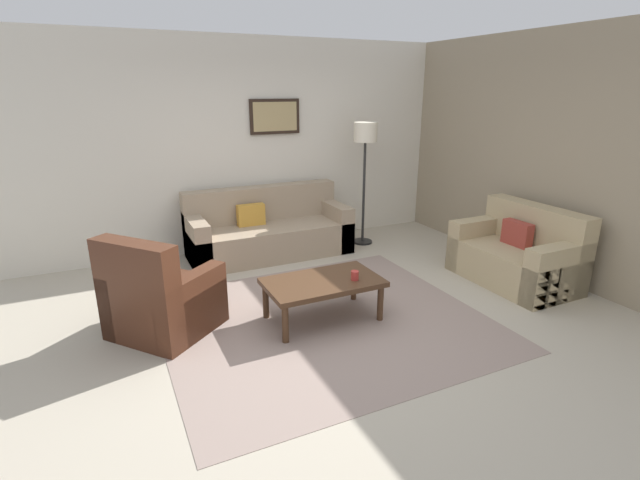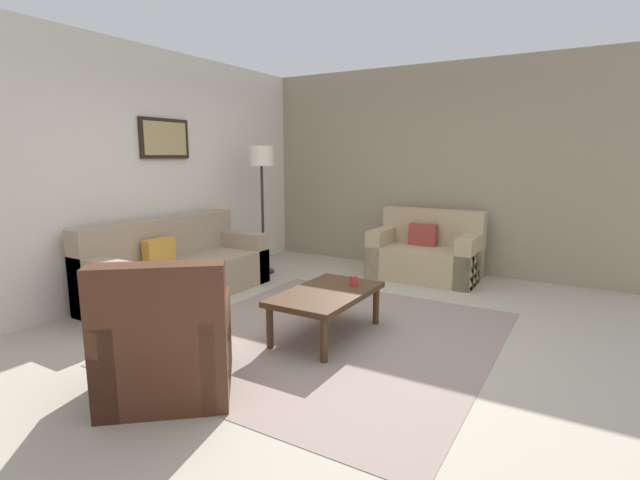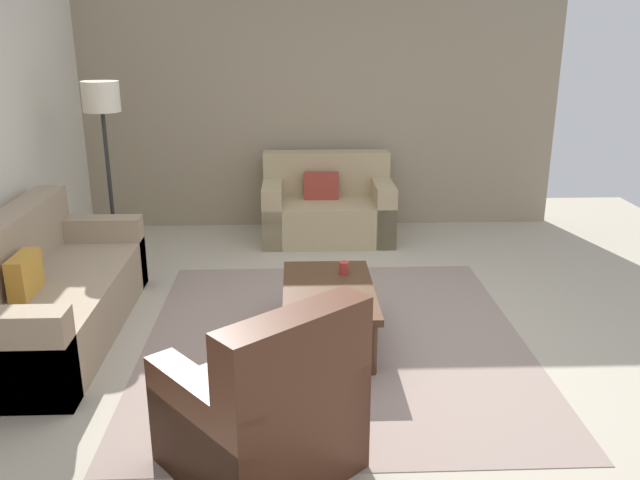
% 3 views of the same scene
% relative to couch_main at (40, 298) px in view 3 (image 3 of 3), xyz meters
% --- Properties ---
extents(ground_plane, '(8.00, 8.00, 0.00)m').
position_rel_couch_main_xyz_m(ground_plane, '(-0.17, -2.12, -0.30)').
color(ground_plane, '#B2A893').
extents(stone_feature_panel, '(0.12, 5.20, 2.80)m').
position_rel_couch_main_xyz_m(stone_feature_panel, '(2.83, -2.12, 1.10)').
color(stone_feature_panel, gray).
rests_on(stone_feature_panel, ground_plane).
extents(area_rug, '(2.98, 2.71, 0.01)m').
position_rel_couch_main_xyz_m(area_rug, '(-0.17, -2.12, -0.30)').
color(area_rug, gray).
rests_on(area_rug, ground_plane).
extents(couch_main, '(2.12, 0.86, 0.88)m').
position_rel_couch_main_xyz_m(couch_main, '(0.00, 0.00, 0.00)').
color(couch_main, gray).
rests_on(couch_main, ground_plane).
extents(couch_loveseat, '(0.83, 1.34, 0.88)m').
position_rel_couch_main_xyz_m(couch_loveseat, '(2.31, -2.18, 0.00)').
color(couch_loveseat, tan).
rests_on(couch_loveseat, ground_plane).
extents(armchair_leather, '(1.13, 1.13, 0.95)m').
position_rel_couch_main_xyz_m(armchair_leather, '(-1.62, -1.69, 0.01)').
color(armchair_leather, '#4C2819').
rests_on(armchair_leather, ground_plane).
extents(coffee_table, '(1.10, 0.64, 0.41)m').
position_rel_couch_main_xyz_m(coffee_table, '(-0.16, -2.07, 0.06)').
color(coffee_table, '#472D1C').
rests_on(coffee_table, ground_plane).
extents(cup, '(0.07, 0.07, 0.09)m').
position_rel_couch_main_xyz_m(cup, '(0.11, -2.20, 0.16)').
color(cup, '#B2332D').
rests_on(cup, coffee_table).
extents(lamp_standing, '(0.32, 0.32, 1.71)m').
position_rel_couch_main_xyz_m(lamp_standing, '(1.39, -0.18, 1.11)').
color(lamp_standing, black).
rests_on(lamp_standing, ground_plane).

